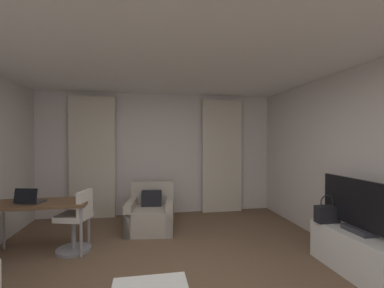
% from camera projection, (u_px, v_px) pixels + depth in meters
% --- Properties ---
extents(wall_window, '(5.12, 0.06, 2.60)m').
position_uv_depth(wall_window, '(160.00, 154.00, 5.60)').
color(wall_window, silver).
rests_on(wall_window, ground).
extents(ceiling, '(5.12, 6.12, 0.06)m').
position_uv_depth(ceiling, '(175.00, 39.00, 2.60)').
color(ceiling, white).
rests_on(ceiling, wall_left).
extents(curtain_left_panel, '(0.90, 0.06, 2.50)m').
position_uv_depth(curtain_left_panel, '(92.00, 157.00, 5.23)').
color(curtain_left_panel, beige).
rests_on(curtain_left_panel, ground).
extents(curtain_right_panel, '(0.90, 0.06, 2.50)m').
position_uv_depth(curtain_right_panel, '(222.00, 156.00, 5.72)').
color(curtain_right_panel, beige).
rests_on(curtain_right_panel, ground).
extents(armchair, '(0.89, 0.93, 0.81)m').
position_uv_depth(armchair, '(151.00, 214.00, 4.59)').
color(armchair, '#B2A899').
rests_on(armchair, ground).
extents(desk, '(1.28, 0.57, 0.72)m').
position_uv_depth(desk, '(41.00, 207.00, 3.62)').
color(desk, brown).
rests_on(desk, ground).
extents(desk_chair, '(0.49, 0.49, 0.88)m').
position_uv_depth(desk_chair, '(76.00, 224.00, 3.68)').
color(desk_chair, gray).
rests_on(desk_chair, ground).
extents(laptop, '(0.37, 0.31, 0.22)m').
position_uv_depth(laptop, '(29.00, 200.00, 3.56)').
color(laptop, '#2D2D33').
rests_on(laptop, desk).
extents(tv_console, '(0.47, 1.12, 0.50)m').
position_uv_depth(tv_console, '(357.00, 253.00, 3.07)').
color(tv_console, white).
rests_on(tv_console, ground).
extents(tv_flatscreen, '(0.20, 1.14, 0.63)m').
position_uv_depth(tv_flatscreen, '(359.00, 207.00, 3.04)').
color(tv_flatscreen, '#333338').
rests_on(tv_flatscreen, tv_console).
extents(handbag_primary, '(0.30, 0.14, 0.37)m').
position_uv_depth(handbag_primary, '(327.00, 213.00, 3.42)').
color(handbag_primary, black).
rests_on(handbag_primary, tv_console).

